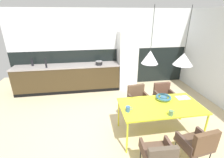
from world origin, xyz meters
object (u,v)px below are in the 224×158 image
object	(u,v)px
armchair_facing_counter	(163,94)
open_book	(183,98)
dining_table	(160,107)
mug_dark_espresso	(171,113)
fruit_bowl	(164,97)
refrigerator_column	(127,60)
mug_glass_clear	(128,109)
bottle_wine_green	(46,64)
armchair_far_side	(138,97)
bottle_vinegar_dark	(32,63)
armchair_head_of_table	(198,143)
cooking_pot	(99,63)
armchair_by_stool	(159,153)
pendant_lamp_over_table_near	(150,57)
pendant_lamp_over_table_far	(183,59)

from	to	relation	value
armchair_facing_counter	open_book	xyz separation A→B (m)	(0.08, -0.73, 0.27)
dining_table	mug_dark_espresso	distance (m)	0.38
fruit_bowl	mug_dark_espresso	size ratio (longest dim) A/B	2.57
refrigerator_column	mug_dark_espresso	bearing A→B (deg)	-88.05
mug_glass_clear	bottle_wine_green	size ratio (longest dim) A/B	0.42
armchair_facing_counter	armchair_far_side	world-z (taller)	armchair_far_side
dining_table	bottle_vinegar_dark	xyz separation A→B (m)	(-3.25, 2.73, 0.33)
armchair_head_of_table	open_book	distance (m)	1.16
open_book	mug_dark_espresso	size ratio (longest dim) A/B	2.21
cooking_pot	armchair_by_stool	bearing A→B (deg)	-79.50
refrigerator_column	armchair_head_of_table	size ratio (longest dim) A/B	2.43
armchair_by_stool	cooking_pot	distance (m)	3.53
armchair_facing_counter	fruit_bowl	size ratio (longest dim) A/B	2.27
refrigerator_column	armchair_facing_counter	xyz separation A→B (m)	(0.62, -1.66, -0.51)
dining_table	bottle_wine_green	xyz separation A→B (m)	(-2.76, 2.45, 0.35)
bottle_wine_green	pendant_lamp_over_table_near	world-z (taller)	pendant_lamp_over_table_near
armchair_by_stool	pendant_lamp_over_table_near	bearing A→B (deg)	86.22
armchair_head_of_table	cooking_pot	bearing A→B (deg)	104.60
dining_table	fruit_bowl	bearing A→B (deg)	53.42
cooking_pot	pendant_lamp_over_table_far	distance (m)	2.96
armchair_far_side	bottle_wine_green	size ratio (longest dim) A/B	2.43
cooking_pot	armchair_head_of_table	bearing A→B (deg)	-68.01
cooking_pot	pendant_lamp_over_table_near	world-z (taller)	pendant_lamp_over_table_near
mug_dark_espresso	pendant_lamp_over_table_near	size ratio (longest dim) A/B	0.13
refrigerator_column	armchair_far_side	xyz separation A→B (m)	(-0.14, -1.74, -0.49)
pendant_lamp_over_table_far	armchair_far_side	bearing A→B (deg)	122.38
mug_dark_espresso	bottle_vinegar_dark	world-z (taller)	bottle_vinegar_dark
fruit_bowl	bottle_vinegar_dark	bearing A→B (deg)	143.54
armchair_by_stool	mug_glass_clear	world-z (taller)	mug_glass_clear
pendant_lamp_over_table_far	bottle_vinegar_dark	bearing A→B (deg)	142.84
armchair_by_stool	pendant_lamp_over_table_near	world-z (taller)	pendant_lamp_over_table_near
open_book	mug_dark_espresso	distance (m)	0.84
refrigerator_column	pendant_lamp_over_table_far	size ratio (longest dim) A/B	1.89
armchair_by_stool	bottle_wine_green	size ratio (longest dim) A/B	2.22
fruit_bowl	open_book	world-z (taller)	fruit_bowl
armchair_far_side	fruit_bowl	world-z (taller)	fruit_bowl
refrigerator_column	bottle_wine_green	distance (m)	2.69
armchair_facing_counter	armchair_far_side	size ratio (longest dim) A/B	0.97
armchair_by_stool	pendant_lamp_over_table_far	xyz separation A→B (m)	(0.77, 0.95, 1.24)
refrigerator_column	bottle_vinegar_dark	bearing A→B (deg)	177.92
mug_dark_espresso	fruit_bowl	bearing A→B (deg)	77.42
dining_table	pendant_lamp_over_table_far	distance (m)	1.07
armchair_far_side	cooking_pot	world-z (taller)	cooking_pot
armchair_by_stool	dining_table	bearing A→B (deg)	67.29
pendant_lamp_over_table_near	dining_table	bearing A→B (deg)	2.79
mug_glass_clear	cooking_pot	size ratio (longest dim) A/B	0.59
cooking_pot	bottle_vinegar_dark	distance (m)	2.19
armchair_head_of_table	armchair_far_side	world-z (taller)	armchair_head_of_table
mug_glass_clear	armchair_head_of_table	bearing A→B (deg)	-36.64
armchair_by_stool	mug_dark_espresso	size ratio (longest dim) A/B	5.52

